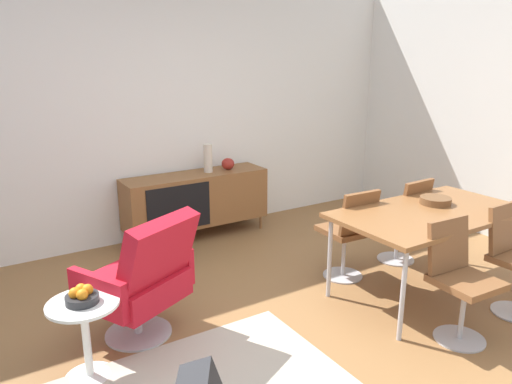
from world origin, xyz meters
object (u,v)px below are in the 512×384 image
Objects in this scene: dining_table at (430,216)px; dining_chair_back_right at (404,217)px; side_table_round at (86,331)px; vase_cobalt at (208,158)px; dining_chair_front_left at (459,276)px; wooden_bowl_on_table at (435,201)px; sideboard at (196,199)px; vase_sculptural_dark at (228,164)px; fruit_bowl at (82,296)px; dining_chair_back_left at (349,230)px; lounge_chair_red at (142,278)px.

dining_chair_back_right is at bearing 57.73° from dining_table.
vase_cobalt is at bearing 46.20° from side_table_round.
wooden_bowl_on_table is at bearing 50.85° from dining_chair_front_left.
sideboard is 11.13× the size of vase_sculptural_dark.
vase_cobalt is 0.20× the size of dining_table.
vase_sculptural_dark reaches higher than sideboard.
dining_chair_front_left reaches higher than fruit_bowl.
vase_sculptural_dark is 2.87m from dining_chair_front_left.
dining_chair_front_left is at bearing -89.69° from dining_chair_back_left.
vase_cobalt reaches higher than vase_sculptural_dark.
vase_cobalt reaches higher than sideboard.
side_table_round is at bearing 158.51° from dining_chair_front_left.
fruit_bowl is (-0.46, -0.25, 0.10)m from lounge_chair_red.
vase_sculptural_dark is at bearing 99.03° from dining_chair_back_left.
vase_sculptural_dark is at bearing 110.76° from wooden_bowl_on_table.
vase_sculptural_dark is at bearing 105.36° from dining_table.
wooden_bowl_on_table is 0.77m from dining_chair_back_left.
dining_table is (1.04, -2.28, 0.26)m from sideboard.
sideboard is 2.52m from wooden_bowl_on_table.
lounge_chair_red reaches higher than fruit_bowl.
lounge_chair_red is at bearing 28.31° from fruit_bowl.
vase_sculptural_dark is 0.17× the size of dining_chair_back_left.
vase_cobalt is at bearing 125.50° from dining_chair_back_right.
side_table_round is at bearing -133.80° from vase_cobalt.
dining_chair_back_left is at bearing 4.60° from side_table_round.
dining_chair_front_left is 2.54m from fruit_bowl.
vase_sculptural_dark is 2.83m from fruit_bowl.
dining_chair_front_left is 4.28× the size of fruit_bowl.
lounge_chair_red reaches higher than vase_sculptural_dark.
dining_table is at bearing -122.27° from dining_chair_back_right.
dining_chair_front_left reaches higher than wooden_bowl_on_table.
sideboard is 1.85m from dining_chair_back_left.
sideboard reaches higher than fruit_bowl.
side_table_round is (-1.83, -1.91, -0.55)m from vase_cobalt.
dining_chair_front_left is (-0.54, -0.67, -0.30)m from wooden_bowl_on_table.
sideboard is at bearing -179.74° from vase_sculptural_dark.
dining_chair_front_left reaches higher than vase_sculptural_dark.
fruit_bowl is at bearing 172.18° from dining_table.
wooden_bowl_on_table is 2.95m from side_table_round.
sideboard is 1.87× the size of dining_chair_back_left.
vase_cobalt is 2.42m from wooden_bowl_on_table.
dining_table is 2.34m from lounge_chair_red.
dining_chair_back_right is at bearing 0.00° from dining_chair_back_left.
vase_cobalt is 0.37× the size of dining_chair_front_left.
vase_sculptural_dark is (0.25, 0.00, -0.09)m from vase_cobalt.
fruit_bowl reaches higher than side_table_round.
lounge_chair_red is at bearing -126.10° from sideboard.
vase_sculptural_dark is 0.17× the size of dining_chair_back_right.
dining_chair_back_right is 2.60m from lounge_chair_red.
dining_chair_front_left is 2.24m from lounge_chair_red.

